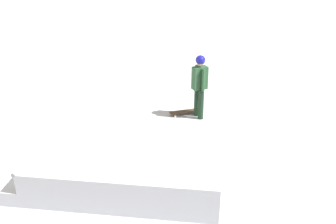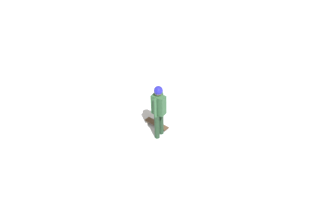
# 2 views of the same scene
# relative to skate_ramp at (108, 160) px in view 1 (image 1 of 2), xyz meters

# --- Properties ---
(ground_plane) EXTENTS (60.00, 60.00, 0.00)m
(ground_plane) POSITION_rel_skate_ramp_xyz_m (0.97, -0.93, -0.32)
(ground_plane) COLOR #B2B7C1
(skate_ramp) EXTENTS (5.66, 3.19, 0.74)m
(skate_ramp) POSITION_rel_skate_ramp_xyz_m (0.00, 0.00, 0.00)
(skate_ramp) COLOR silver
(skate_ramp) RESTS_ON ground
(skater) EXTENTS (0.44, 0.41, 1.73)m
(skater) POSITION_rel_skate_ramp_xyz_m (-2.01, -2.73, 0.69)
(skater) COLOR black
(skater) RESTS_ON ground
(skateboard) EXTENTS (0.82, 0.43, 0.09)m
(skateboard) POSITION_rel_skate_ramp_xyz_m (-1.62, -2.89, -0.24)
(skateboard) COLOR #3F2D1E
(skateboard) RESTS_ON ground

